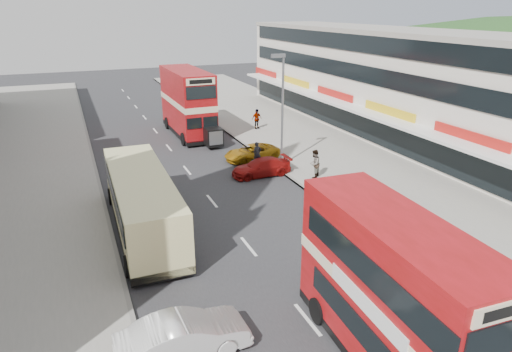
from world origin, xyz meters
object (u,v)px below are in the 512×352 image
car_right_a (261,167)px  car_right_c (194,114)px  bus_main (393,294)px  street_lamp (282,103)px  car_right_b (252,153)px  cyclist (257,160)px  coach (142,201)px  pedestrian_near (314,164)px  car_left_front (184,337)px  pedestrian_far (257,119)px  bus_second (188,102)px

car_right_a → car_right_c: (-0.02, 17.35, 0.14)m
bus_main → street_lamp: bearing=-102.2°
car_right_b → cyclist: size_ratio=2.13×
coach → pedestrian_near: coach is taller
car_left_front → pedestrian_far: pedestrian_far is taller
car_left_front → car_right_a: (9.26, 14.95, -0.13)m
car_left_front → cyclist: bearing=-32.7°
car_right_a → bus_main: bearing=-10.1°
pedestrian_near → pedestrian_far: bearing=-137.6°
bus_main → pedestrian_far: (7.69, 29.36, -1.55)m
bus_second → car_right_b: 9.72m
car_left_front → car_right_b: bearing=-30.8°
car_left_front → pedestrian_far: bearing=-29.8°
car_right_c → pedestrian_near: pedestrian_near is taller
car_left_front → car_right_a: car_left_front is taller
street_lamp → car_right_a: 4.74m
pedestrian_far → bus_second: bearing=157.9°
bus_second → cyclist: (2.12, -11.17, -2.32)m
street_lamp → car_right_c: 16.91m
car_right_b → pedestrian_near: bearing=15.8°
bus_second → pedestrian_near: size_ratio=5.26×
coach → cyclist: 11.34m
street_lamp → bus_second: 12.21m
car_right_b → pedestrian_near: (2.35, -5.48, 0.53)m
pedestrian_near → pedestrian_far: size_ratio=1.04×
bus_main → car_left_front: bus_main is taller
car_right_c → pedestrian_far: pedestrian_far is taller
car_right_a → car_right_b: car_right_a is taller
coach → cyclist: bearing=36.3°
bus_second → car_right_b: size_ratio=2.41×
bus_second → pedestrian_far: (6.36, -0.94, -1.90)m
bus_main → pedestrian_far: 30.40m
pedestrian_near → pedestrian_far: pedestrian_near is taller
coach → car_left_front: size_ratio=2.45×
coach → car_right_a: (8.95, 5.20, -1.09)m
pedestrian_far → car_right_b: bearing=-128.8°
car_left_front → cyclist: cyclist is taller
bus_main → car_right_b: size_ratio=2.15×
car_right_a → cyclist: (0.26, 1.34, 0.06)m
car_right_a → cyclist: cyclist is taller
pedestrian_near → cyclist: (-2.78, 3.39, -0.46)m
coach → cyclist: coach is taller
car_left_front → car_right_a: bearing=-34.2°
street_lamp → bus_second: size_ratio=0.79×
coach → car_left_front: (-0.31, -9.75, -0.97)m
pedestrian_far → pedestrian_near: bearing=-109.8°
bus_second → car_right_a: (1.85, -12.50, -2.38)m
car_right_c → car_right_a: bearing=3.2°
car_right_a → pedestrian_near: 3.71m
car_right_b → pedestrian_far: pedestrian_far is taller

